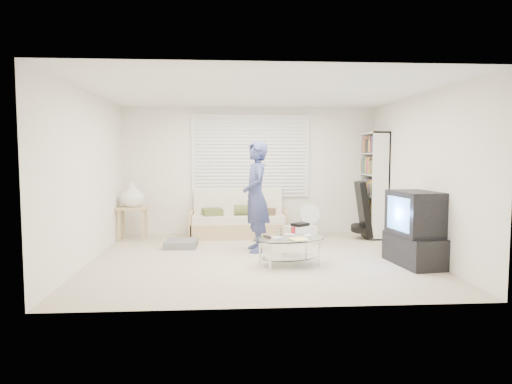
{
  "coord_description": "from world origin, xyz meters",
  "views": [
    {
      "loc": [
        -0.51,
        -6.82,
        1.58
      ],
      "look_at": [
        -0.02,
        0.3,
        0.99
      ],
      "focal_mm": 32.0,
      "sensor_mm": 36.0,
      "label": 1
    }
  ],
  "objects": [
    {
      "name": "tv_unit",
      "position": [
        2.2,
        -0.54,
        0.51
      ],
      "size": [
        0.64,
        1.03,
        1.06
      ],
      "color": "black",
      "rests_on": "ground"
    },
    {
      "name": "window_blinds",
      "position": [
        0.0,
        2.2,
        1.55
      ],
      "size": [
        2.32,
        0.08,
        1.62
      ],
      "color": "silver",
      "rests_on": "ground"
    },
    {
      "name": "room_shell",
      "position": [
        0.0,
        0.48,
        1.63
      ],
      "size": [
        5.02,
        4.52,
        2.51
      ],
      "color": "white",
      "rests_on": "ground"
    },
    {
      "name": "bookshelf",
      "position": [
        2.32,
        1.71,
        1.0
      ],
      "size": [
        0.32,
        0.84,
        2.0
      ],
      "color": "white",
      "rests_on": "ground"
    },
    {
      "name": "ground",
      "position": [
        0.0,
        0.0,
        0.0
      ],
      "size": [
        5.0,
        5.0,
        0.0
      ],
      "primitive_type": "plane",
      "color": "#C1B196",
      "rests_on": "ground"
    },
    {
      "name": "grey_floor_pillow",
      "position": [
        -1.26,
        0.93,
        0.06
      ],
      "size": [
        0.55,
        0.55,
        0.12
      ],
      "primitive_type": "cube",
      "rotation": [
        0.0,
        0.0,
        -0.04
      ],
      "color": "slate",
      "rests_on": "ground"
    },
    {
      "name": "floor_fan",
      "position": [
        1.08,
        1.66,
        0.38
      ],
      "size": [
        0.39,
        0.26,
        0.65
      ],
      "color": "white",
      "rests_on": "ground"
    },
    {
      "name": "standing_person",
      "position": [
        -0.01,
        0.53,
        0.9
      ],
      "size": [
        0.49,
        0.7,
        1.8
      ],
      "primitive_type": "imported",
      "rotation": [
        0.0,
        0.0,
        -1.47
      ],
      "color": "#324664",
      "rests_on": "ground"
    },
    {
      "name": "storage_bin",
      "position": [
        0.83,
        1.17,
        0.16
      ],
      "size": [
        0.59,
        0.47,
        0.36
      ],
      "color": "white",
      "rests_on": "ground"
    },
    {
      "name": "coffee_table",
      "position": [
        0.4,
        -0.44,
        0.32
      ],
      "size": [
        1.2,
        0.93,
        0.52
      ],
      "color": "silver",
      "rests_on": "ground"
    },
    {
      "name": "guitar_case",
      "position": [
        2.06,
        1.48,
        0.47
      ],
      "size": [
        0.38,
        0.39,
        1.07
      ],
      "color": "black",
      "rests_on": "ground"
    },
    {
      "name": "side_table",
      "position": [
        -2.22,
        1.7,
        0.79
      ],
      "size": [
        0.54,
        0.44,
        1.07
      ],
      "color": "tan",
      "rests_on": "ground"
    },
    {
      "name": "futon_sofa",
      "position": [
        -0.25,
        1.87,
        0.3
      ],
      "size": [
        1.86,
        0.75,
        0.91
      ],
      "color": "tan",
      "rests_on": "ground"
    }
  ]
}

